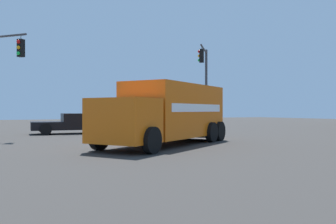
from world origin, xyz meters
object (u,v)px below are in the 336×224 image
object	(u,v)px
delivery_truck	(169,113)
sedan_white	(137,122)
traffic_light_primary	(205,77)
pickup_black	(72,123)

from	to	relation	value
delivery_truck	sedan_white	world-z (taller)	delivery_truck
traffic_light_primary	pickup_black	xyz separation A→B (m)	(-1.44, -9.82, -3.46)
delivery_truck	pickup_black	xyz separation A→B (m)	(-10.08, -2.29, -0.75)
pickup_black	sedan_white	world-z (taller)	pickup_black
delivery_truck	traffic_light_primary	xyz separation A→B (m)	(-8.64, 7.53, 2.71)
pickup_black	sedan_white	size ratio (longest dim) A/B	1.20
delivery_truck	traffic_light_primary	world-z (taller)	traffic_light_primary
traffic_light_primary	pickup_black	distance (m)	10.51
pickup_black	delivery_truck	bearing A→B (deg)	12.80
delivery_truck	pickup_black	bearing A→B (deg)	-167.20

